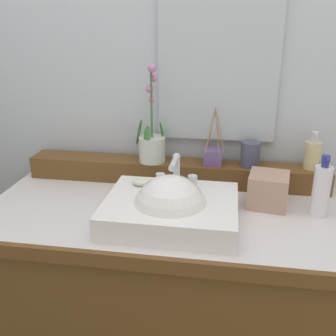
{
  "coord_description": "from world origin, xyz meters",
  "views": [
    {
      "loc": [
        0.2,
        -1.18,
        1.43
      ],
      "look_at": [
        0.01,
        -0.03,
        0.99
      ],
      "focal_mm": 41.67,
      "sensor_mm": 36.0,
      "label": 1
    }
  ],
  "objects": [
    {
      "name": "tumbler_cup",
      "position": [
        0.28,
        0.23,
        0.96
      ],
      "size": [
        0.07,
        0.07,
        0.09
      ],
      "primitive_type": "cylinder",
      "color": "#47485D",
      "rests_on": "back_ledge"
    },
    {
      "name": "lotion_bottle",
      "position": [
        0.5,
        0.03,
        0.92
      ],
      "size": [
        0.06,
        0.06,
        0.21
      ],
      "color": "white",
      "rests_on": "vanity_cabinet"
    },
    {
      "name": "back_ledge",
      "position": [
        0.0,
        0.23,
        0.87
      ],
      "size": [
        1.16,
        0.11,
        0.08
      ],
      "primitive_type": "cube",
      "color": "brown",
      "rests_on": "vanity_cabinet"
    },
    {
      "name": "potted_plant",
      "position": [
        -0.09,
        0.22,
        0.99
      ],
      "size": [
        0.12,
        0.1,
        0.37
      ],
      "color": "silver",
      "rests_on": "back_ledge"
    },
    {
      "name": "soap_bar",
      "position": [
        -0.08,
        0.01,
        0.92
      ],
      "size": [
        0.07,
        0.04,
        0.02
      ],
      "primitive_type": "ellipsoid",
      "color": "beige",
      "rests_on": "sink_basin"
    },
    {
      "name": "soap_dispenser",
      "position": [
        0.51,
        0.24,
        0.97
      ],
      "size": [
        0.06,
        0.06,
        0.14
      ],
      "color": "#D5C289",
      "rests_on": "back_ledge"
    },
    {
      "name": "sink_basin",
      "position": [
        0.03,
        -0.09,
        0.87
      ],
      "size": [
        0.41,
        0.34,
        0.27
      ],
      "color": "white",
      "rests_on": "vanity_cabinet"
    },
    {
      "name": "wall_back",
      "position": [
        0.0,
        0.41,
        1.27
      ],
      "size": [
        3.0,
        0.2,
        2.55
      ],
      "primitive_type": "cube",
      "color": "silver",
      "rests_on": "ground"
    },
    {
      "name": "mirror",
      "position": [
        0.15,
        0.3,
        1.3
      ],
      "size": [
        0.44,
        0.02,
        0.6
      ],
      "primitive_type": "cube",
      "color": "silver"
    },
    {
      "name": "tissue_box",
      "position": [
        0.34,
        0.08,
        0.89
      ],
      "size": [
        0.15,
        0.15,
        0.11
      ],
      "primitive_type": "cube",
      "rotation": [
        0.0,
        0.0,
        -0.15
      ],
      "color": "tan",
      "rests_on": "vanity_cabinet"
    },
    {
      "name": "reed_diffuser",
      "position": [
        0.15,
        0.23,
        0.95
      ],
      "size": [
        0.08,
        0.11,
        0.22
      ],
      "color": "slate",
      "rests_on": "back_ledge"
    },
    {
      "name": "vanity_cabinet",
      "position": [
        0.0,
        -0.0,
        0.42
      ],
      "size": [
        1.23,
        0.62,
        0.83
      ],
      "color": "brown",
      "rests_on": "ground"
    }
  ]
}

